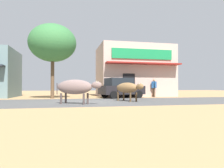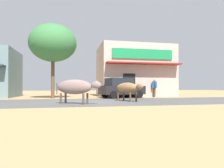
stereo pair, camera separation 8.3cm
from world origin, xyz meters
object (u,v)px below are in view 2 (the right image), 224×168
Objects in this scene: roadside_tree at (53,43)px; cow_far_dark at (128,88)px; parked_hatchback_car at (121,88)px; pedestrian_by_shop at (154,87)px; cow_near_brown at (75,87)px.

cow_far_dark is at bearing -40.14° from roadside_tree.
roadside_tree is 6.53m from parked_hatchback_car.
pedestrian_by_shop is at bearing 49.57° from cow_far_dark.
roadside_tree reaches higher than pedestrian_by_shop.
pedestrian_by_shop is (7.17, 6.00, 0.05)m from cow_near_brown.
cow_far_dark is (4.91, -4.14, -3.52)m from roadside_tree.
cow_near_brown is at bearing -140.09° from pedestrian_by_shop.
cow_far_dark is at bearing -98.49° from parked_hatchback_car.
pedestrian_by_shop is at bearing 11.28° from parked_hatchback_car.
cow_near_brown is at bearing -155.93° from cow_far_dark.
roadside_tree reaches higher than cow_near_brown.
parked_hatchback_car is (5.49, -0.28, -3.52)m from roadside_tree.
parked_hatchback_car is at bearing 53.86° from cow_near_brown.
cow_near_brown is (-3.90, -5.35, 0.06)m from parked_hatchback_car.
roadside_tree is 7.33m from cow_far_dark.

